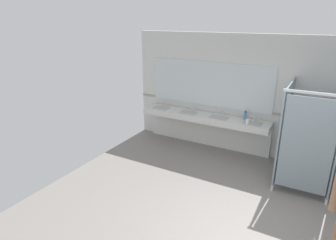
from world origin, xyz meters
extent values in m
cube|color=silver|center=(0.00, 2.93, 1.37)|extent=(7.77, 0.12, 2.73)
cube|color=#9E937F|center=(0.00, 2.87, 1.05)|extent=(7.77, 0.01, 0.06)
cube|color=silver|center=(-1.96, 2.59, 0.79)|extent=(3.12, 0.53, 0.14)
cube|color=silver|center=(-1.96, 2.81, 0.36)|extent=(3.12, 0.08, 0.72)
cube|color=#ADADA8|center=(-3.13, 2.56, 0.81)|extent=(0.42, 0.29, 0.11)
cylinder|color=silver|center=(-3.13, 2.76, 0.91)|extent=(0.04, 0.04, 0.11)
cylinder|color=silver|center=(-3.13, 2.71, 0.96)|extent=(0.03, 0.11, 0.03)
sphere|color=silver|center=(-3.06, 2.77, 0.89)|extent=(0.04, 0.04, 0.04)
cube|color=#ADADA8|center=(-2.35, 2.56, 0.81)|extent=(0.42, 0.29, 0.11)
cylinder|color=silver|center=(-2.35, 2.76, 0.91)|extent=(0.04, 0.04, 0.11)
cylinder|color=silver|center=(-2.35, 2.71, 0.96)|extent=(0.03, 0.11, 0.03)
sphere|color=silver|center=(-2.28, 2.77, 0.89)|extent=(0.04, 0.04, 0.04)
cube|color=#ADADA8|center=(-1.57, 2.56, 0.81)|extent=(0.42, 0.29, 0.11)
cylinder|color=silver|center=(-1.57, 2.76, 0.91)|extent=(0.04, 0.04, 0.11)
cylinder|color=silver|center=(-1.57, 2.71, 0.96)|extent=(0.03, 0.11, 0.03)
sphere|color=silver|center=(-1.50, 2.77, 0.89)|extent=(0.04, 0.04, 0.04)
cube|color=#ADADA8|center=(-0.79, 2.56, 0.81)|extent=(0.42, 0.29, 0.11)
cylinder|color=silver|center=(-0.79, 2.76, 0.91)|extent=(0.04, 0.04, 0.11)
cylinder|color=silver|center=(-0.79, 2.71, 0.96)|extent=(0.03, 0.11, 0.03)
sphere|color=silver|center=(-0.72, 2.77, 0.89)|extent=(0.04, 0.04, 0.04)
cube|color=silver|center=(-1.96, 2.86, 1.54)|extent=(3.02, 0.02, 1.07)
cube|color=gray|center=(-0.09, 2.13, 1.01)|extent=(0.03, 1.44, 1.79)
cylinder|color=silver|center=(-0.09, 1.47, 0.06)|extent=(0.05, 0.05, 0.12)
cylinder|color=silver|center=(0.82, 1.47, 0.06)|extent=(0.05, 0.05, 0.12)
cube|color=gray|center=(0.36, 1.44, 1.01)|extent=(0.83, 0.03, 1.69)
cylinder|color=#8C664C|center=(0.78, -0.10, 1.16)|extent=(0.08, 0.08, 0.53)
cylinder|color=teal|center=(-1.02, 2.75, 0.94)|extent=(0.07, 0.07, 0.16)
cylinder|color=black|center=(-1.02, 2.75, 1.04)|extent=(0.03, 0.03, 0.04)
cylinder|color=white|center=(-0.89, 2.46, 0.91)|extent=(0.07, 0.07, 0.11)
camera|label=1|loc=(0.48, -3.55, 3.06)|focal=30.89mm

